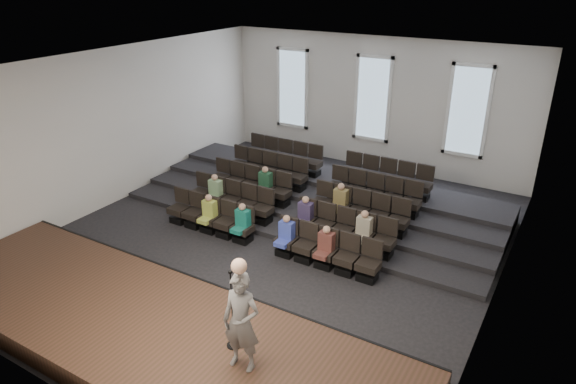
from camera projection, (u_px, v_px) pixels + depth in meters
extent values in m
plane|color=black|center=(275.00, 239.00, 14.92)|extent=(14.00, 14.00, 0.00)
cube|color=white|center=(273.00, 64.00, 12.90)|extent=(12.00, 14.00, 0.02)
cube|color=silver|center=(373.00, 104.00, 19.43)|extent=(12.00, 0.04, 5.00)
cube|color=silver|center=(46.00, 284.00, 8.40)|extent=(12.00, 0.04, 5.00)
cube|color=silver|center=(118.00, 126.00, 16.74)|extent=(0.04, 14.00, 5.00)
cube|color=silver|center=(510.00, 207.00, 11.09)|extent=(0.04, 14.00, 5.00)
cube|color=#43281D|center=(147.00, 329.00, 10.81)|extent=(11.80, 3.60, 0.50)
cube|color=black|center=(201.00, 288.00, 12.20)|extent=(11.80, 0.06, 0.52)
cube|color=black|center=(313.00, 207.00, 16.72)|extent=(11.80, 4.80, 0.15)
cube|color=black|center=(321.00, 199.00, 17.10)|extent=(11.80, 3.75, 0.30)
cube|color=black|center=(328.00, 192.00, 17.48)|extent=(11.80, 2.70, 0.45)
cube|color=black|center=(335.00, 185.00, 17.87)|extent=(11.80, 1.65, 0.60)
cube|color=black|center=(180.00, 219.00, 15.88)|extent=(0.47, 0.43, 0.20)
cube|color=black|center=(179.00, 210.00, 15.75)|extent=(0.55, 0.50, 0.19)
cube|color=black|center=(182.00, 195.00, 15.75)|extent=(0.55, 0.08, 0.50)
cube|color=black|center=(195.00, 224.00, 15.59)|extent=(0.47, 0.43, 0.20)
cube|color=black|center=(194.00, 214.00, 15.47)|extent=(0.55, 0.50, 0.19)
cube|color=black|center=(197.00, 200.00, 15.47)|extent=(0.55, 0.08, 0.50)
cube|color=black|center=(210.00, 228.00, 15.31)|extent=(0.47, 0.43, 0.20)
cube|color=black|center=(209.00, 219.00, 15.19)|extent=(0.55, 0.50, 0.19)
cube|color=black|center=(213.00, 204.00, 15.19)|extent=(0.55, 0.08, 0.50)
cube|color=black|center=(226.00, 233.00, 15.03)|extent=(0.47, 0.43, 0.20)
cube|color=black|center=(226.00, 224.00, 14.91)|extent=(0.55, 0.50, 0.19)
cube|color=black|center=(229.00, 208.00, 14.91)|extent=(0.55, 0.08, 0.50)
cube|color=black|center=(243.00, 238.00, 14.75)|extent=(0.47, 0.43, 0.20)
cube|color=black|center=(242.00, 229.00, 14.62)|extent=(0.55, 0.50, 0.19)
cube|color=black|center=(246.00, 213.00, 14.62)|extent=(0.55, 0.08, 0.50)
cube|color=black|center=(286.00, 251.00, 14.07)|extent=(0.47, 0.43, 0.20)
cube|color=black|center=(286.00, 241.00, 13.94)|extent=(0.55, 0.50, 0.19)
cube|color=black|center=(290.00, 225.00, 13.94)|extent=(0.55, 0.08, 0.50)
cube|color=black|center=(305.00, 257.00, 13.79)|extent=(0.47, 0.43, 0.20)
cube|color=black|center=(305.00, 247.00, 13.66)|extent=(0.55, 0.50, 0.19)
cube|color=black|center=(309.00, 230.00, 13.66)|extent=(0.55, 0.08, 0.50)
cube|color=black|center=(325.00, 263.00, 13.51)|extent=(0.47, 0.43, 0.20)
cube|color=black|center=(325.00, 253.00, 13.38)|extent=(0.55, 0.50, 0.19)
cube|color=black|center=(329.00, 236.00, 13.38)|extent=(0.55, 0.08, 0.50)
cube|color=black|center=(346.00, 270.00, 13.23)|extent=(0.47, 0.43, 0.20)
cube|color=black|center=(346.00, 259.00, 13.10)|extent=(0.55, 0.50, 0.19)
cube|color=black|center=(350.00, 242.00, 13.10)|extent=(0.55, 0.08, 0.50)
cube|color=black|center=(367.00, 276.00, 12.94)|extent=(0.47, 0.43, 0.20)
cube|color=black|center=(368.00, 266.00, 12.82)|extent=(0.55, 0.50, 0.19)
cube|color=black|center=(372.00, 248.00, 12.82)|extent=(0.55, 0.08, 0.50)
cube|color=black|center=(201.00, 202.00, 16.64)|extent=(0.47, 0.43, 0.20)
cube|color=black|center=(200.00, 194.00, 16.51)|extent=(0.55, 0.50, 0.19)
cube|color=black|center=(204.00, 180.00, 16.51)|extent=(0.55, 0.08, 0.50)
cube|color=black|center=(216.00, 206.00, 16.36)|extent=(0.47, 0.43, 0.20)
cube|color=black|center=(215.00, 198.00, 16.23)|extent=(0.55, 0.50, 0.19)
cube|color=black|center=(219.00, 183.00, 16.23)|extent=(0.55, 0.08, 0.50)
cube|color=black|center=(231.00, 211.00, 16.08)|extent=(0.47, 0.43, 0.20)
cube|color=black|center=(230.00, 202.00, 15.95)|extent=(0.55, 0.50, 0.19)
cube|color=black|center=(234.00, 187.00, 15.95)|extent=(0.55, 0.08, 0.50)
cube|color=black|center=(247.00, 215.00, 15.80)|extent=(0.47, 0.43, 0.20)
cube|color=black|center=(246.00, 206.00, 15.67)|extent=(0.55, 0.50, 0.19)
cube|color=black|center=(250.00, 191.00, 15.67)|extent=(0.55, 0.08, 0.50)
cube|color=black|center=(263.00, 219.00, 15.51)|extent=(0.47, 0.43, 0.20)
cube|color=black|center=(263.00, 210.00, 15.39)|extent=(0.55, 0.50, 0.19)
cube|color=black|center=(266.00, 195.00, 15.39)|extent=(0.55, 0.08, 0.50)
cube|color=black|center=(305.00, 231.00, 14.83)|extent=(0.47, 0.43, 0.20)
cube|color=black|center=(305.00, 221.00, 14.71)|extent=(0.55, 0.50, 0.19)
cube|color=black|center=(309.00, 206.00, 14.71)|extent=(0.55, 0.08, 0.50)
cube|color=black|center=(323.00, 236.00, 14.55)|extent=(0.47, 0.43, 0.20)
cube|color=black|center=(323.00, 226.00, 14.43)|extent=(0.55, 0.50, 0.19)
cube|color=black|center=(327.00, 211.00, 14.43)|extent=(0.55, 0.08, 0.50)
cube|color=black|center=(342.00, 241.00, 14.27)|extent=(0.47, 0.43, 0.20)
cube|color=black|center=(343.00, 232.00, 14.15)|extent=(0.55, 0.50, 0.19)
cube|color=black|center=(347.00, 215.00, 14.15)|extent=(0.55, 0.08, 0.50)
cube|color=black|center=(362.00, 247.00, 13.99)|extent=(0.47, 0.43, 0.20)
cube|color=black|center=(363.00, 237.00, 13.87)|extent=(0.55, 0.50, 0.19)
cube|color=black|center=(367.00, 220.00, 13.87)|extent=(0.55, 0.08, 0.50)
cube|color=black|center=(383.00, 253.00, 13.71)|extent=(0.47, 0.43, 0.20)
cube|color=black|center=(384.00, 243.00, 13.58)|extent=(0.55, 0.50, 0.19)
cube|color=black|center=(388.00, 226.00, 13.58)|extent=(0.55, 0.08, 0.50)
cube|color=black|center=(221.00, 187.00, 17.40)|extent=(0.47, 0.42, 0.20)
cube|color=black|center=(220.00, 179.00, 17.28)|extent=(0.55, 0.50, 0.19)
cube|color=black|center=(223.00, 165.00, 17.28)|extent=(0.55, 0.08, 0.50)
cube|color=black|center=(235.00, 191.00, 17.12)|extent=(0.47, 0.42, 0.20)
cube|color=black|center=(235.00, 182.00, 17.00)|extent=(0.55, 0.50, 0.19)
cube|color=black|center=(238.00, 169.00, 17.00)|extent=(0.55, 0.08, 0.50)
cube|color=black|center=(250.00, 195.00, 16.84)|extent=(0.47, 0.42, 0.20)
cube|color=black|center=(250.00, 186.00, 16.72)|extent=(0.55, 0.50, 0.19)
cube|color=black|center=(253.00, 172.00, 16.72)|extent=(0.55, 0.08, 0.50)
cube|color=black|center=(265.00, 198.00, 16.56)|extent=(0.47, 0.42, 0.20)
cube|color=black|center=(265.00, 190.00, 16.44)|extent=(0.55, 0.50, 0.19)
cube|color=black|center=(268.00, 176.00, 16.43)|extent=(0.55, 0.08, 0.50)
cube|color=black|center=(281.00, 202.00, 16.28)|extent=(0.47, 0.42, 0.20)
cube|color=black|center=(281.00, 193.00, 16.15)|extent=(0.55, 0.50, 0.19)
cube|color=black|center=(284.00, 179.00, 16.15)|extent=(0.55, 0.08, 0.50)
cube|color=black|center=(321.00, 213.00, 15.60)|extent=(0.47, 0.42, 0.20)
cube|color=black|center=(322.00, 203.00, 15.47)|extent=(0.55, 0.50, 0.19)
cube|color=black|center=(325.00, 189.00, 15.47)|extent=(0.55, 0.08, 0.50)
cube|color=black|center=(339.00, 217.00, 15.32)|extent=(0.47, 0.42, 0.20)
cube|color=black|center=(340.00, 208.00, 15.19)|extent=(0.55, 0.50, 0.19)
cube|color=black|center=(343.00, 193.00, 15.19)|extent=(0.55, 0.08, 0.50)
cube|color=black|center=(358.00, 222.00, 15.04)|extent=(0.47, 0.42, 0.20)
cube|color=black|center=(358.00, 212.00, 14.91)|extent=(0.55, 0.50, 0.19)
cube|color=black|center=(362.00, 197.00, 14.91)|extent=(0.55, 0.08, 0.50)
cube|color=black|center=(377.00, 227.00, 14.75)|extent=(0.47, 0.42, 0.20)
cube|color=black|center=(378.00, 217.00, 14.63)|extent=(0.55, 0.50, 0.19)
cube|color=black|center=(382.00, 201.00, 14.63)|extent=(0.55, 0.08, 0.50)
cube|color=black|center=(397.00, 232.00, 14.47)|extent=(0.47, 0.42, 0.20)
cube|color=black|center=(398.00, 222.00, 14.35)|extent=(0.55, 0.50, 0.19)
cube|color=black|center=(402.00, 206.00, 14.35)|extent=(0.55, 0.08, 0.50)
cube|color=black|center=(239.00, 173.00, 18.17)|extent=(0.47, 0.42, 0.20)
cube|color=black|center=(238.00, 165.00, 18.04)|extent=(0.55, 0.50, 0.19)
cube|color=black|center=(241.00, 152.00, 18.04)|extent=(0.55, 0.08, 0.50)
cube|color=black|center=(253.00, 176.00, 17.89)|extent=(0.47, 0.42, 0.20)
cube|color=black|center=(252.00, 168.00, 17.76)|extent=(0.55, 0.50, 0.19)
cube|color=black|center=(256.00, 155.00, 17.76)|extent=(0.55, 0.08, 0.50)
cube|color=black|center=(267.00, 180.00, 17.61)|extent=(0.47, 0.42, 0.20)
cube|color=black|center=(267.00, 171.00, 17.48)|extent=(0.55, 0.50, 0.19)
cube|color=black|center=(270.00, 158.00, 17.48)|extent=(0.55, 0.08, 0.50)
cube|color=black|center=(282.00, 183.00, 17.32)|extent=(0.47, 0.42, 0.20)
cube|color=black|center=(282.00, 175.00, 17.20)|extent=(0.55, 0.50, 0.19)
cube|color=black|center=(285.00, 161.00, 17.20)|extent=(0.55, 0.08, 0.50)
cube|color=black|center=(297.00, 187.00, 17.04)|extent=(0.47, 0.42, 0.20)
cube|color=black|center=(297.00, 178.00, 16.92)|extent=(0.55, 0.50, 0.19)
cube|color=black|center=(301.00, 165.00, 16.92)|extent=(0.55, 0.08, 0.50)
cube|color=black|center=(337.00, 196.00, 16.36)|extent=(0.47, 0.42, 0.20)
cube|color=black|center=(337.00, 187.00, 16.24)|extent=(0.55, 0.50, 0.19)
cube|color=black|center=(341.00, 173.00, 16.24)|extent=(0.55, 0.08, 0.50)
cube|color=black|center=(354.00, 200.00, 16.08)|extent=(0.47, 0.42, 0.20)
cube|color=black|center=(355.00, 191.00, 15.96)|extent=(0.55, 0.50, 0.19)
cube|color=black|center=(358.00, 177.00, 15.96)|extent=(0.55, 0.08, 0.50)
cube|color=black|center=(372.00, 204.00, 15.80)|extent=(0.47, 0.42, 0.20)
cube|color=black|center=(373.00, 195.00, 15.68)|extent=(0.55, 0.50, 0.19)
cube|color=black|center=(376.00, 180.00, 15.68)|extent=(0.55, 0.08, 0.50)
cube|color=black|center=(390.00, 209.00, 15.52)|extent=(0.47, 0.42, 0.20)
cube|color=black|center=(391.00, 199.00, 15.39)|extent=(0.55, 0.50, 0.19)
cube|color=black|center=(395.00, 184.00, 15.39)|extent=(0.55, 0.08, 0.50)
cube|color=black|center=(410.00, 213.00, 15.24)|extent=(0.47, 0.42, 0.20)
cube|color=black|center=(411.00, 204.00, 15.11)|extent=(0.55, 0.50, 0.19)
cube|color=black|center=(414.00, 188.00, 15.11)|extent=(0.55, 0.08, 0.50)
cube|color=black|center=(255.00, 160.00, 18.93)|extent=(0.47, 0.42, 0.20)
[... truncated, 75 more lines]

